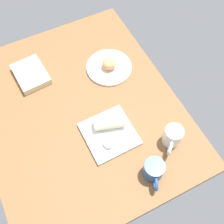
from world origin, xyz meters
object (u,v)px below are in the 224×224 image
book_stack (31,74)px  coffee_mug (154,170)px  scone_pastry (109,64)px  square_plate (109,134)px  round_plate (109,67)px  sauce_cup (109,142)px  breakfast_wrap (109,122)px  second_mug (172,137)px

book_stack → coffee_mug: coffee_mug is taller
book_stack → coffee_mug: size_ratio=1.59×
scone_pastry → coffee_mug: size_ratio=0.56×
square_plate → round_plate: bearing=-26.0°
sauce_cup → book_stack: (51.17, 18.87, -0.95)cm
round_plate → coffee_mug: 58.69cm
round_plate → scone_pastry: 3.66cm
round_plate → book_stack: 39.76cm
scone_pastry → breakfast_wrap: breakfast_wrap is taller
breakfast_wrap → second_mug: bearing=-114.6°
round_plate → scone_pastry: (-0.44, 0.18, 3.63)cm
scone_pastry → book_stack: (13.31, 37.42, -2.55)cm
breakfast_wrap → second_mug: second_mug is taller
round_plate → breakfast_wrap: (-30.38, 14.81, 3.87)cm
scone_pastry → breakfast_wrap: bearing=154.0°
book_stack → second_mug: bearing=-144.6°
sauce_cup → book_stack: sauce_cup is taller
breakfast_wrap → scone_pastry: bearing=-9.4°
sauce_cup → second_mug: 27.35cm
scone_pastry → book_stack: size_ratio=0.35×
sauce_cup → coffee_mug: bearing=-151.9°
square_plate → sauce_cup: sauce_cup is taller
sauce_cup → second_mug: bearing=-113.0°
breakfast_wrap → second_mug: size_ratio=1.24×
round_plate → square_plate: 37.72cm
coffee_mug → second_mug: second_mug is taller
scone_pastry → second_mug: 48.97cm
book_stack → second_mug: (-61.84, -43.94, 3.29)cm
coffee_mug → square_plate: bearing=19.1°
second_mug → scone_pastry: bearing=7.7°
square_plate → second_mug: (-15.07, -22.89, 4.27)cm
book_stack → second_mug: 75.93cm
breakfast_wrap → coffee_mug: (-27.62, -6.59, -0.17)cm
square_plate → coffee_mug: coffee_mug is taller
round_plate → coffee_mug: size_ratio=1.85×
sauce_cup → round_plate: bearing=-26.1°
second_mug → breakfast_wrap: bearing=48.7°
square_plate → sauce_cup: 5.28cm
square_plate → book_stack: (46.77, 21.05, 0.97)cm
book_stack → coffee_mug: (-70.87, -29.38, 2.63)cm
scone_pastry → book_stack: bearing=70.4°
scone_pastry → sauce_cup: scone_pastry is taller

